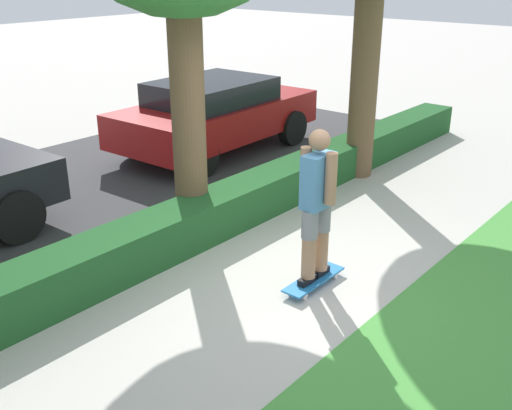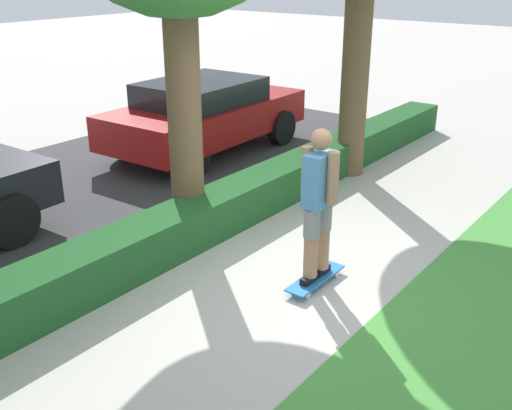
{
  "view_description": "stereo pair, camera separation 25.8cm",
  "coord_description": "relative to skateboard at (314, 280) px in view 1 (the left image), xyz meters",
  "views": [
    {
      "loc": [
        -4.71,
        -3.38,
        3.28
      ],
      "look_at": [
        0.02,
        0.6,
        0.75
      ],
      "focal_mm": 42.0,
      "sensor_mm": 36.0,
      "label": 1
    },
    {
      "loc": [
        -4.87,
        -3.18,
        3.28
      ],
      "look_at": [
        0.02,
        0.6,
        0.75
      ],
      "focal_mm": 42.0,
      "sensor_mm": 36.0,
      "label": 2
    }
  ],
  "objects": [
    {
      "name": "hedge_row",
      "position": [
        -0.06,
        1.79,
        0.19
      ],
      "size": [
        14.15,
        0.6,
        0.53
      ],
      "color": "#1E5123",
      "rests_on": "ground_plane"
    },
    {
      "name": "parked_car_middle",
      "position": [
        2.94,
        4.26,
        0.65
      ],
      "size": [
        4.04,
        1.91,
        1.33
      ],
      "rotation": [
        0.0,
        0.0,
        0.04
      ],
      "color": "maroon",
      "rests_on": "ground_plane"
    },
    {
      "name": "ground_plane",
      "position": [
        -0.06,
        0.19,
        -0.07
      ],
      "size": [
        60.0,
        60.0,
        0.0
      ],
      "primitive_type": "plane",
      "color": "#BCB7AD"
    },
    {
      "name": "skater_person",
      "position": [
        0.0,
        0.0,
        0.9
      ],
      "size": [
        0.49,
        0.43,
        1.66
      ],
      "color": "black",
      "rests_on": "skateboard"
    },
    {
      "name": "street_asphalt",
      "position": [
        -0.06,
        4.39,
        -0.07
      ],
      "size": [
        14.15,
        5.0,
        0.01
      ],
      "color": "#38383A",
      "rests_on": "ground_plane"
    },
    {
      "name": "skateboard",
      "position": [
        0.0,
        0.0,
        0.0
      ],
      "size": [
        0.86,
        0.24,
        0.09
      ],
      "color": "#1E6BAD",
      "rests_on": "ground_plane"
    }
  ]
}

